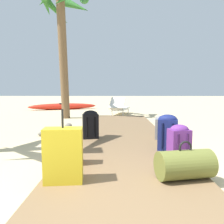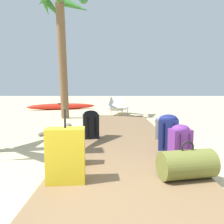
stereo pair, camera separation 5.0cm
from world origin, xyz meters
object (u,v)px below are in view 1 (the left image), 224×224
object	(u,v)px
backpack_grey	(162,127)
kayak	(63,106)
palm_tree_far_left	(63,18)
backpack_black	(91,124)
duffel_bag_olive	(185,164)
backpack_purple	(179,141)
backpack_navy	(168,131)
backpack_orange	(72,145)
lounge_chair	(120,107)
suitcase_yellow	(63,155)

from	to	relation	value
backpack_grey	kayak	world-z (taller)	backpack_grey
palm_tree_far_left	backpack_black	bearing A→B (deg)	-69.47
backpack_black	palm_tree_far_left	world-z (taller)	palm_tree_far_left
duffel_bag_olive	backpack_purple	world-z (taller)	backpack_purple
backpack_navy	backpack_purple	distance (m)	0.48
backpack_navy	backpack_black	bearing A→B (deg)	148.55
backpack_orange	lounge_chair	size ratio (longest dim) A/B	0.31
duffel_bag_olive	backpack_grey	world-z (taller)	backpack_grey
backpack_black	backpack_grey	xyz separation A→B (m)	(1.49, -0.02, -0.06)
backpack_purple	palm_tree_far_left	xyz separation A→B (m)	(-2.83, 4.94, 3.29)
duffel_bag_olive	backpack_black	xyz separation A→B (m)	(-1.33, 2.09, 0.14)
backpack_black	backpack_navy	distance (m)	1.66
kayak	suitcase_yellow	bearing A→B (deg)	-76.64
backpack_navy	backpack_grey	distance (m)	0.85
backpack_purple	kayak	world-z (taller)	backpack_purple
backpack_orange	suitcase_yellow	xyz separation A→B (m)	(0.02, -0.59, 0.03)
duffel_bag_olive	lounge_chair	world-z (taller)	lounge_chair
kayak	backpack_black	bearing A→B (deg)	-72.45
backpack_navy	suitcase_yellow	xyz separation A→B (m)	(-1.47, -1.34, -0.01)
backpack_black	palm_tree_far_left	size ratio (longest dim) A/B	0.12
backpack_purple	kayak	distance (m)	9.47
backpack_purple	lounge_chair	size ratio (longest dim) A/B	0.31
backpack_grey	lounge_chair	distance (m)	5.06
suitcase_yellow	backpack_grey	bearing A→B (deg)	54.70
suitcase_yellow	kayak	world-z (taller)	suitcase_yellow
duffel_bag_olive	kayak	bearing A→B (deg)	111.14
backpack_orange	backpack_grey	bearing A→B (deg)	45.42
suitcase_yellow	lounge_chair	distance (m)	7.22
backpack_purple	suitcase_yellow	distance (m)	1.76
palm_tree_far_left	backpack_grey	bearing A→B (deg)	-51.99
backpack_navy	backpack_orange	xyz separation A→B (m)	(-1.49, -0.74, -0.05)
duffel_bag_olive	backpack_orange	xyz separation A→B (m)	(-1.40, 0.48, 0.10)
backpack_navy	lounge_chair	bearing A→B (deg)	96.85
kayak	backpack_purple	bearing A→B (deg)	-66.36
backpack_navy	kayak	distance (m)	9.02
duffel_bag_olive	backpack_black	distance (m)	2.48
backpack_grey	kayak	bearing A→B (deg)	117.34
suitcase_yellow	backpack_grey	xyz separation A→B (m)	(1.54, 2.18, -0.05)
backpack_orange	lounge_chair	distance (m)	6.64
palm_tree_far_left	kayak	distance (m)	5.19
duffel_bag_olive	backpack_grey	xyz separation A→B (m)	(0.16, 2.07, 0.08)
duffel_bag_olive	palm_tree_far_left	size ratio (longest dim) A/B	0.14
backpack_black	lounge_chair	world-z (taller)	lounge_chair
lounge_chair	suitcase_yellow	bearing A→B (deg)	-96.09
backpack_grey	palm_tree_far_left	distance (m)	5.67
backpack_black	backpack_purple	size ratio (longest dim) A/B	1.15
suitcase_yellow	backpack_grey	world-z (taller)	suitcase_yellow
duffel_bag_olive	backpack_black	world-z (taller)	backpack_black
palm_tree_far_left	backpack_navy	bearing A→B (deg)	-58.29
backpack_black	backpack_orange	distance (m)	1.61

